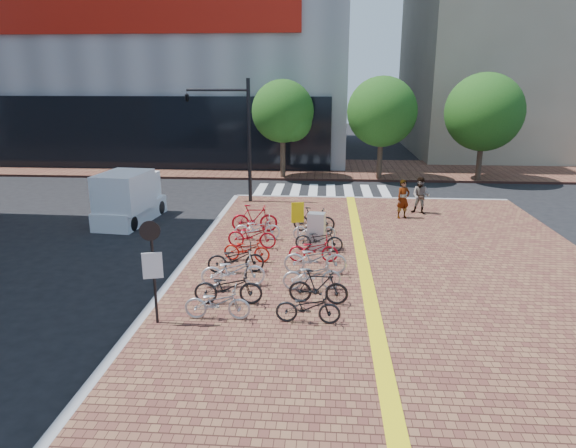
# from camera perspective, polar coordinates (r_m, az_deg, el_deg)

# --- Properties ---
(ground) EXTENTS (120.00, 120.00, 0.00)m
(ground) POSITION_cam_1_polar(r_m,az_deg,el_deg) (15.58, 1.41, -7.24)
(ground) COLOR black
(ground) RESTS_ON ground
(sidewalk) EXTENTS (14.00, 34.00, 0.15)m
(sidewalk) POSITION_cam_1_polar(r_m,az_deg,el_deg) (11.34, 16.09, -16.98)
(sidewalk) COLOR brown
(sidewalk) RESTS_ON ground
(tactile_strip) EXTENTS (0.40, 34.00, 0.01)m
(tactile_strip) POSITION_cam_1_polar(r_m,az_deg,el_deg) (11.13, 10.85, -16.78)
(tactile_strip) COLOR yellow
(tactile_strip) RESTS_ON sidewalk
(kerb_west) EXTENTS (0.25, 34.00, 0.15)m
(kerb_west) POSITION_cam_1_polar(r_m,az_deg,el_deg) (12.04, -20.03, -15.26)
(kerb_west) COLOR gray
(kerb_west) RESTS_ON ground
(kerb_north) EXTENTS (14.00, 0.25, 0.15)m
(kerb_north) POSITION_cam_1_polar(r_m,az_deg,el_deg) (27.10, 9.05, 2.78)
(kerb_north) COLOR gray
(kerb_north) RESTS_ON ground
(far_sidewalk) EXTENTS (70.00, 8.00, 0.15)m
(far_sidewalk) POSITION_cam_1_polar(r_m,az_deg,el_deg) (35.83, 3.10, 6.13)
(far_sidewalk) COLOR brown
(far_sidewalk) RESTS_ON ground
(building_beige) EXTENTS (20.00, 18.00, 18.00)m
(building_beige) POSITION_cam_1_polar(r_m,az_deg,el_deg) (49.53, 26.00, 17.68)
(building_beige) COLOR gray
(building_beige) RESTS_ON ground
(crosswalk) EXTENTS (7.50, 4.00, 0.01)m
(crosswalk) POSITION_cam_1_polar(r_m,az_deg,el_deg) (28.96, 3.79, 3.65)
(crosswalk) COLOR silver
(crosswalk) RESTS_ON ground
(street_trees) EXTENTS (16.20, 4.60, 6.35)m
(street_trees) POSITION_cam_1_polar(r_m,az_deg,el_deg) (32.13, 12.29, 11.91)
(street_trees) COLOR #38281E
(street_trees) RESTS_ON far_sidewalk
(bike_0) EXTENTS (1.71, 0.64, 0.89)m
(bike_0) POSITION_cam_1_polar(r_m,az_deg,el_deg) (13.36, -7.86, -8.67)
(bike_0) COLOR #AFB0B4
(bike_0) RESTS_ON sidewalk
(bike_1) EXTENTS (1.91, 0.76, 0.98)m
(bike_1) POSITION_cam_1_polar(r_m,az_deg,el_deg) (14.16, -6.66, -6.96)
(bike_1) COLOR black
(bike_1) RESTS_ON sidewalk
(bike_2) EXTENTS (1.98, 0.96, 1.00)m
(bike_2) POSITION_cam_1_polar(r_m,az_deg,el_deg) (15.30, -6.13, -5.15)
(bike_2) COLOR white
(bike_2) RESTS_ON sidewalk
(bike_3) EXTENTS (1.87, 0.92, 0.94)m
(bike_3) POSITION_cam_1_polar(r_m,az_deg,el_deg) (16.37, -5.81, -3.81)
(bike_3) COLOR black
(bike_3) RESTS_ON sidewalk
(bike_4) EXTENTS (1.69, 0.82, 0.85)m
(bike_4) POSITION_cam_1_polar(r_m,az_deg,el_deg) (17.36, -4.61, -2.78)
(bike_4) COLOR #B7160D
(bike_4) RESTS_ON sidewalk
(bike_5) EXTENTS (1.84, 0.78, 0.94)m
(bike_5) POSITION_cam_1_polar(r_m,az_deg,el_deg) (18.70, -4.04, -1.25)
(bike_5) COLOR #AA0C1A
(bike_5) RESTS_ON sidewalk
(bike_6) EXTENTS (1.82, 0.79, 0.93)m
(bike_6) POSITION_cam_1_polar(r_m,az_deg,el_deg) (19.61, -3.46, -0.45)
(bike_6) COLOR white
(bike_6) RESTS_ON sidewalk
(bike_7) EXTENTS (1.89, 0.67, 1.11)m
(bike_7) POSITION_cam_1_polar(r_m,az_deg,el_deg) (20.64, -3.74, 0.64)
(bike_7) COLOR #A00B18
(bike_7) RESTS_ON sidewalk
(bike_8) EXTENTS (1.66, 0.61, 0.86)m
(bike_8) POSITION_cam_1_polar(r_m,az_deg,el_deg) (13.06, 2.24, -9.20)
(bike_8) COLOR black
(bike_8) RESTS_ON sidewalk
(bike_9) EXTENTS (1.66, 0.58, 0.98)m
(bike_9) POSITION_cam_1_polar(r_m,az_deg,el_deg) (14.10, 3.40, -6.98)
(bike_9) COLOR black
(bike_9) RESTS_ON sidewalk
(bike_10) EXTENTS (1.78, 0.81, 0.90)m
(bike_10) POSITION_cam_1_polar(r_m,az_deg,el_deg) (15.02, 2.66, -5.67)
(bike_10) COLOR #B7B7BC
(bike_10) RESTS_ON sidewalk
(bike_11) EXTENTS (2.00, 0.74, 1.04)m
(bike_11) POSITION_cam_1_polar(r_m,az_deg,el_deg) (16.18, 3.04, -3.80)
(bike_11) COLOR #AEAEB3
(bike_11) RESTS_ON sidewalk
(bike_12) EXTENTS (1.69, 0.67, 0.87)m
(bike_12) POSITION_cam_1_polar(r_m,az_deg,el_deg) (17.26, 2.84, -2.83)
(bike_12) COLOR #AC0C1B
(bike_12) RESTS_ON sidewalk
(bike_13) EXTENTS (1.77, 0.78, 0.90)m
(bike_13) POSITION_cam_1_polar(r_m,az_deg,el_deg) (18.31, 3.46, -1.69)
(bike_13) COLOR black
(bike_13) RESTS_ON sidewalk
(bike_14) EXTENTS (1.66, 0.67, 0.86)m
(bike_14) POSITION_cam_1_polar(r_m,az_deg,el_deg) (19.53, 2.94, -0.62)
(bike_14) COLOR silver
(bike_14) RESTS_ON sidewalk
(bike_15) EXTENTS (1.71, 0.59, 1.01)m
(bike_15) POSITION_cam_1_polar(r_m,az_deg,el_deg) (20.63, 2.92, 0.50)
(bike_15) COLOR black
(bike_15) RESTS_ON sidewalk
(pedestrian_a) EXTENTS (0.74, 0.64, 1.71)m
(pedestrian_a) POSITION_cam_1_polar(r_m,az_deg,el_deg) (23.15, 12.68, 2.73)
(pedestrian_a) COLOR gray
(pedestrian_a) RESTS_ON sidewalk
(pedestrian_b) EXTENTS (1.00, 0.91, 1.68)m
(pedestrian_b) POSITION_cam_1_polar(r_m,az_deg,el_deg) (24.10, 14.53, 3.08)
(pedestrian_b) COLOR #525568
(pedestrian_b) RESTS_ON sidewalk
(utility_box) EXTENTS (0.67, 0.53, 1.32)m
(utility_box) POSITION_cam_1_polar(r_m,az_deg,el_deg) (18.56, 3.16, -0.75)
(utility_box) COLOR silver
(utility_box) RESTS_ON sidewalk
(yellow_sign) EXTENTS (0.45, 0.19, 1.71)m
(yellow_sign) POSITION_cam_1_polar(r_m,az_deg,el_deg) (18.40, 1.12, 0.83)
(yellow_sign) COLOR #B7B7BC
(yellow_sign) RESTS_ON sidewalk
(notice_sign) EXTENTS (0.49, 0.18, 2.69)m
(notice_sign) POSITION_cam_1_polar(r_m,az_deg,el_deg) (12.97, -14.84, -3.87)
(notice_sign) COLOR black
(notice_sign) RESTS_ON sidewalk
(traffic_light_pole) EXTENTS (3.22, 1.24, 5.99)m
(traffic_light_pole) POSITION_cam_1_polar(r_m,az_deg,el_deg) (25.62, -7.51, 11.63)
(traffic_light_pole) COLOR black
(traffic_light_pole) RESTS_ON sidewalk
(box_truck) EXTENTS (2.10, 4.13, 2.30)m
(box_truck) POSITION_cam_1_polar(r_m,az_deg,el_deg) (23.54, -17.26, 2.80)
(box_truck) COLOR white
(box_truck) RESTS_ON ground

